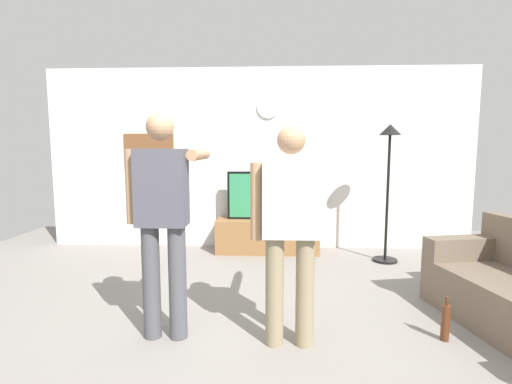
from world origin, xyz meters
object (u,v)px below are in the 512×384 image
object	(u,v)px
framed_picture	(149,152)
floor_lamp	(389,164)
person_standing_nearer_couch	(290,223)
beverage_bottle	(445,322)
television	(267,196)
wall_clock	(268,108)
person_standing_nearer_lamp	(163,214)
tv_stand	(267,236)

from	to	relation	value
framed_picture	floor_lamp	world-z (taller)	floor_lamp
framed_picture	person_standing_nearer_couch	distance (m)	3.55
framed_picture	person_standing_nearer_couch	xyz separation A→B (m)	(2.02, -2.87, -0.51)
floor_lamp	beverage_bottle	distance (m)	2.40
television	person_standing_nearer_couch	distance (m)	2.63
television	framed_picture	world-z (taller)	framed_picture
wall_clock	person_standing_nearer_lamp	xyz separation A→B (m)	(-0.78, -2.80, -1.10)
framed_picture	person_standing_nearer_lamp	distance (m)	3.02
person_standing_nearer_lamp	beverage_bottle	distance (m)	2.38
floor_lamp	person_standing_nearer_lamp	distance (m)	3.20
wall_clock	framed_picture	bearing A→B (deg)	179.84
tv_stand	person_standing_nearer_lamp	size ratio (longest dim) A/B	0.83
television	person_standing_nearer_lamp	size ratio (longest dim) A/B	0.65
television	floor_lamp	xyz separation A→B (m)	(1.59, -0.42, 0.48)
floor_lamp	person_standing_nearer_lamp	xyz separation A→B (m)	(-2.37, -2.13, -0.30)
tv_stand	television	world-z (taller)	television
wall_clock	person_standing_nearer_lamp	size ratio (longest dim) A/B	0.18
beverage_bottle	framed_picture	bearing A→B (deg)	139.59
wall_clock	tv_stand	bearing A→B (deg)	-90.00
framed_picture	person_standing_nearer_lamp	size ratio (longest dim) A/B	0.43
tv_stand	beverage_bottle	xyz separation A→B (m)	(1.45, -2.47, -0.09)
person_standing_nearer_lamp	wall_clock	bearing A→B (deg)	74.50
person_standing_nearer_couch	beverage_bottle	size ratio (longest dim) A/B	4.65
tv_stand	framed_picture	bearing A→B (deg)	170.73
wall_clock	floor_lamp	distance (m)	1.90
wall_clock	person_standing_nearer_couch	distance (m)	3.10
person_standing_nearer_lamp	person_standing_nearer_couch	world-z (taller)	person_standing_nearer_lamp
floor_lamp	person_standing_nearer_couch	distance (m)	2.62
tv_stand	floor_lamp	world-z (taller)	floor_lamp
person_standing_nearer_couch	beverage_bottle	bearing A→B (deg)	4.63
framed_picture	beverage_bottle	world-z (taller)	framed_picture
person_standing_nearer_couch	tv_stand	bearing A→B (deg)	94.72
floor_lamp	television	bearing A→B (deg)	165.20
beverage_bottle	floor_lamp	bearing A→B (deg)	86.04
television	person_standing_nearer_lamp	world-z (taller)	person_standing_nearer_lamp
television	wall_clock	world-z (taller)	wall_clock
wall_clock	person_standing_nearer_lamp	world-z (taller)	wall_clock
person_standing_nearer_couch	beverage_bottle	distance (m)	1.47
floor_lamp	beverage_bottle	bearing A→B (deg)	-93.96
wall_clock	framed_picture	xyz separation A→B (m)	(-1.81, 0.00, -0.65)
floor_lamp	tv_stand	bearing A→B (deg)	166.78
wall_clock	floor_lamp	xyz separation A→B (m)	(1.59, -0.66, -0.80)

